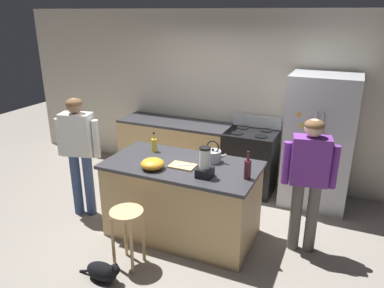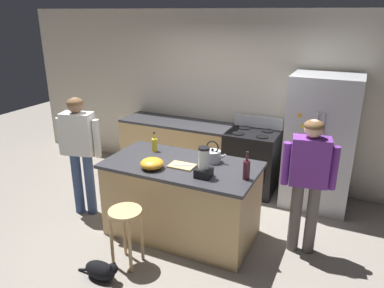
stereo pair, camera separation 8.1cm
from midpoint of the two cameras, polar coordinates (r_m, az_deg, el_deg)
ground_plane at (r=4.82m, az=-1.06°, el=-13.54°), size 14.00×14.00×0.00m
back_wall at (r=5.98m, az=7.16°, el=7.13°), size 8.00×0.10×2.70m
kitchen_island at (r=4.57m, az=-1.10°, el=-8.54°), size 1.83×0.97×0.95m
back_counter_run at (r=6.16m, az=-1.44°, el=-0.81°), size 2.00×0.64×0.95m
refrigerator at (r=5.40m, az=19.69°, el=0.17°), size 0.90×0.73×1.88m
stove_range at (r=5.73m, az=9.61°, el=-2.64°), size 0.76×0.65×1.13m
person_by_island_left at (r=5.03m, az=-16.61°, el=-0.24°), size 0.59×0.31×1.64m
person_by_sink_right at (r=4.24m, az=18.14°, el=-4.58°), size 0.60×0.29×1.60m
bar_stool at (r=4.09m, az=-9.67°, el=-11.92°), size 0.36×0.36×0.67m
cat at (r=4.16m, az=-13.32°, el=-18.52°), size 0.52×0.18×0.26m
blender_appliance at (r=3.97m, az=2.42°, el=-3.21°), size 0.17×0.17×0.34m
bottle_soda at (r=4.74m, az=-5.36°, el=-0.06°), size 0.07×0.07×0.26m
bottle_wine at (r=3.98m, az=9.03°, el=-3.89°), size 0.08×0.08×0.32m
mixing_bowl at (r=4.23m, az=-5.68°, el=-3.03°), size 0.27×0.27×0.12m
tea_kettle at (r=4.40m, az=3.74°, el=-1.83°), size 0.28×0.20×0.27m
cutting_board at (r=4.28m, az=-1.02°, el=-3.42°), size 0.30×0.20×0.02m
chef_knife at (r=4.27m, az=-0.78°, el=-3.30°), size 0.21×0.13×0.01m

